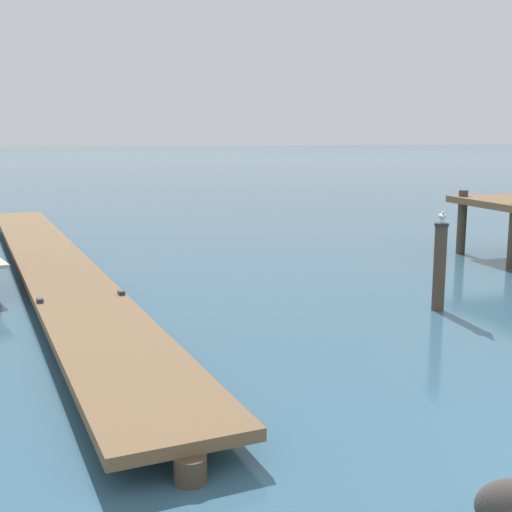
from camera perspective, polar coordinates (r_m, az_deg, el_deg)
The scene contains 3 objects.
floating_dock at distance 18.32m, azimuth -17.02°, elevation -0.53°, with size 3.12×23.48×0.53m.
mooring_piling at distance 14.52m, azimuth 15.44°, elevation -0.78°, with size 0.30×0.30×1.87m.
perched_seagull at distance 14.36m, azimuth 15.64°, elevation 3.31°, with size 0.24×0.36×0.26m.
Camera 1 is at (-6.61, -3.99, 3.68)m, focal length 46.72 mm.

